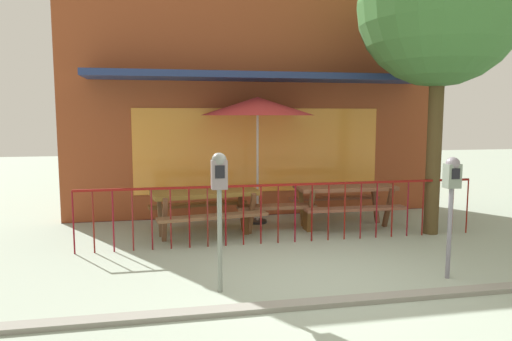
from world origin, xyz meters
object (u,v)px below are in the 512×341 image
parking_meter_near (452,185)px  picnic_table_left (205,200)px  patio_bench (277,212)px  picnic_table_right (344,194)px  street_tree (440,5)px  parking_meter_far (219,185)px  patio_umbrella (258,107)px

parking_meter_near → picnic_table_left: bearing=135.7°
patio_bench → picnic_table_right: bearing=6.1°
picnic_table_left → street_tree: (3.88, -0.64, 3.27)m
patio_bench → street_tree: street_tree is taller
patio_bench → parking_meter_near: parking_meter_near is taller
parking_meter_near → parking_meter_far: 2.89m
patio_umbrella → patio_bench: bearing=-75.3°
patio_umbrella → parking_meter_far: (-1.13, -3.41, -0.96)m
patio_umbrella → parking_meter_far: 3.72m
patio_umbrella → street_tree: bearing=-26.4°
picnic_table_right → street_tree: bearing=-31.5°
picnic_table_right → patio_bench: bearing=-173.9°
parking_meter_near → parking_meter_far: parking_meter_far is taller
picnic_table_right → parking_meter_far: 3.92m
picnic_table_left → parking_meter_far: bearing=-91.5°
parking_meter_far → patio_umbrella: bearing=71.6°
patio_bench → street_tree: (2.62, -0.65, 3.53)m
patio_umbrella → parking_meter_near: size_ratio=1.55×
parking_meter_far → parking_meter_near: bearing=-1.9°
picnic_table_left → patio_bench: bearing=0.4°
patio_bench → parking_meter_near: size_ratio=0.91×
patio_bench → parking_meter_near: (1.56, -2.76, 0.84)m
picnic_table_left → patio_bench: (1.26, 0.01, -0.26)m
street_tree → patio_bench: bearing=166.1°
parking_meter_near → patio_umbrella: bearing=116.6°
patio_umbrella → parking_meter_near: (1.76, -3.51, -1.02)m
picnic_table_right → parking_meter_near: 2.97m
picnic_table_left → patio_umbrella: patio_umbrella is taller
picnic_table_right → patio_umbrella: bearing=158.3°
picnic_table_left → parking_meter_near: size_ratio=1.28×
picnic_table_right → patio_bench: picnic_table_right is taller
picnic_table_left → patio_umbrella: bearing=35.4°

